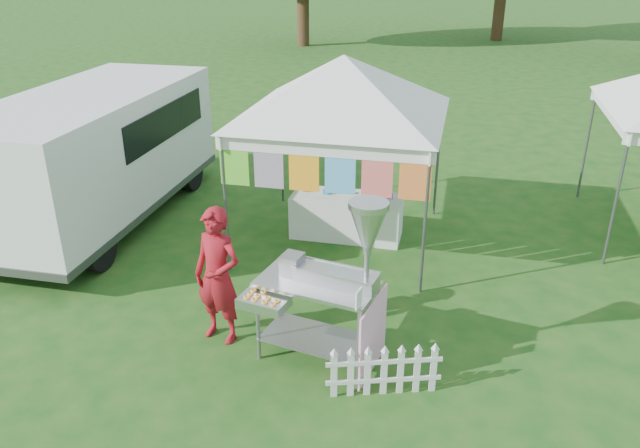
# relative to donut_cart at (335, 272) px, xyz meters

# --- Properties ---
(ground) EXTENTS (120.00, 120.00, 0.00)m
(ground) POSITION_rel_donut_cart_xyz_m (-0.58, -0.20, -1.22)
(ground) COLOR #164915
(ground) RESTS_ON ground
(canopy_main) EXTENTS (4.24, 4.24, 3.45)m
(canopy_main) POSITION_rel_donut_cart_xyz_m (-0.58, 3.29, 1.77)
(canopy_main) COLOR #59595E
(canopy_main) RESTS_ON ground
(donut_cart) EXTENTS (1.63, 1.01, 2.07)m
(donut_cart) POSITION_rel_donut_cart_xyz_m (0.00, 0.00, 0.00)
(donut_cart) COLOR gray
(donut_cart) RESTS_ON ground
(vendor) EXTENTS (0.71, 0.55, 1.73)m
(vendor) POSITION_rel_donut_cart_xyz_m (-1.47, 0.20, -0.35)
(vendor) COLOR maroon
(vendor) RESTS_ON ground
(cargo_van) EXTENTS (2.22, 5.43, 2.24)m
(cargo_van) POSITION_rel_donut_cart_xyz_m (-4.86, 3.29, -0.01)
(cargo_van) COLOR silver
(cargo_van) RESTS_ON ground
(picket_fence) EXTENTS (1.20, 0.42, 0.56)m
(picket_fence) POSITION_rel_donut_cart_xyz_m (0.63, -0.41, -0.93)
(picket_fence) COLOR silver
(picket_fence) RESTS_ON ground
(display_table) EXTENTS (1.80, 0.70, 0.72)m
(display_table) POSITION_rel_donut_cart_xyz_m (-0.53, 3.45, -0.86)
(display_table) COLOR white
(display_table) RESTS_ON ground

